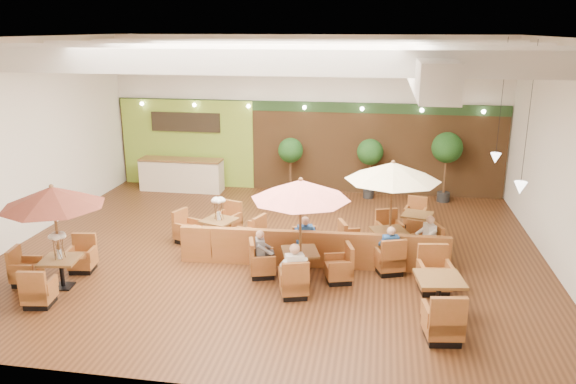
% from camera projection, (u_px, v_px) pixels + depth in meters
% --- Properties ---
extents(room, '(14.04, 14.00, 5.52)m').
position_uv_depth(room, '(291.00, 109.00, 15.09)').
color(room, '#381E0F').
rests_on(room, ground).
extents(service_counter, '(3.00, 0.75, 1.18)m').
position_uv_depth(service_counter, '(182.00, 175.00, 20.36)').
color(service_counter, beige).
rests_on(service_counter, ground).
extents(booth_divider, '(6.67, 0.52, 0.92)m').
position_uv_depth(booth_divider, '(313.00, 249.00, 13.87)').
color(booth_divider, brown).
rests_on(booth_divider, ground).
extents(table_0, '(2.36, 2.46, 2.46)m').
position_uv_depth(table_0, '(52.00, 214.00, 12.40)').
color(table_0, brown).
rests_on(table_0, ground).
extents(table_1, '(2.56, 2.56, 2.49)m').
position_uv_depth(table_1, '(300.00, 211.00, 12.82)').
color(table_1, brown).
rests_on(table_1, ground).
extents(table_2, '(2.69, 2.69, 2.60)m').
position_uv_depth(table_2, '(392.00, 192.00, 14.02)').
color(table_2, brown).
rests_on(table_2, ground).
extents(table_3, '(2.58, 2.58, 1.50)m').
position_uv_depth(table_3, '(219.00, 230.00, 15.31)').
color(table_3, brown).
rests_on(table_3, ground).
extents(table_4, '(1.06, 2.85, 1.04)m').
position_uv_depth(table_4, '(438.00, 296.00, 11.57)').
color(table_4, brown).
rests_on(table_4, ground).
extents(table_5, '(0.96, 2.47, 0.88)m').
position_uv_depth(table_5, '(417.00, 226.00, 15.86)').
color(table_5, brown).
rests_on(table_5, ground).
extents(topiary_0, '(0.88, 0.88, 2.03)m').
position_uv_depth(topiary_0, '(291.00, 153.00, 19.65)').
color(topiary_0, black).
rests_on(topiary_0, ground).
extents(topiary_1, '(0.90, 0.90, 2.09)m').
position_uv_depth(topiary_1, '(370.00, 154.00, 19.20)').
color(topiary_1, black).
rests_on(topiary_1, ground).
extents(topiary_2, '(1.03, 1.03, 2.39)m').
position_uv_depth(topiary_2, '(447.00, 150.00, 18.73)').
color(topiary_2, black).
rests_on(topiary_2, ground).
extents(diner_0, '(0.45, 0.42, 0.81)m').
position_uv_depth(diner_0, '(294.00, 265.00, 12.23)').
color(diner_0, white).
rests_on(diner_0, ground).
extents(diner_1, '(0.42, 0.38, 0.77)m').
position_uv_depth(diner_1, '(305.00, 236.00, 13.95)').
color(diner_1, '#225097').
rests_on(diner_1, ground).
extents(diner_2, '(0.35, 0.39, 0.71)m').
position_uv_depth(diner_2, '(262.00, 248.00, 13.24)').
color(diner_2, slate).
rests_on(diner_2, ground).
extents(diner_3, '(0.40, 0.36, 0.75)m').
position_uv_depth(diner_3, '(390.00, 245.00, 13.42)').
color(diner_3, '#225097').
rests_on(diner_3, ground).
extents(diner_4, '(0.38, 0.41, 0.74)m').
position_uv_depth(diner_4, '(428.00, 233.00, 14.16)').
color(diner_4, white).
rests_on(diner_4, ground).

